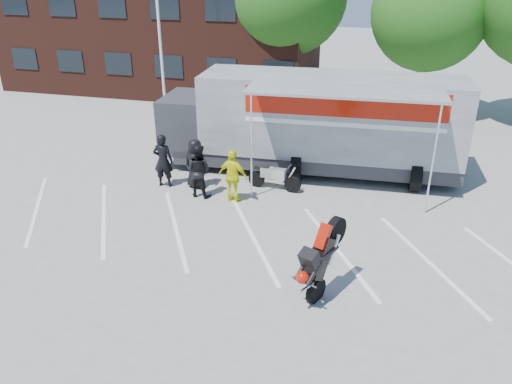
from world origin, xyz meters
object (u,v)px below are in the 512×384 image
at_px(spectator_hivis, 233,176).
at_px(flagpole, 164,15).
at_px(parked_motorcycle, 274,189).
at_px(spectator_leather_a, 196,164).
at_px(spectator_leather_c, 198,171).
at_px(stunt_bike_rider, 330,287).
at_px(tree_mid, 430,13).
at_px(transporter_truck, 313,170).
at_px(spectator_leather_b, 163,161).

bearing_deg(spectator_hivis, flagpole, -40.92).
bearing_deg(parked_motorcycle, spectator_hivis, 145.24).
bearing_deg(spectator_leather_a, spectator_hivis, 167.64).
bearing_deg(spectator_leather_c, stunt_bike_rider, 146.94).
relative_size(tree_mid, transporter_truck, 0.68).
distance_m(spectator_leather_a, spectator_hivis, 1.76).
distance_m(flagpole, transporter_truck, 9.59).
bearing_deg(stunt_bike_rider, spectator_leather_a, 162.48).
bearing_deg(tree_mid, spectator_leather_c, -121.90).
distance_m(tree_mid, spectator_leather_b, 14.84).
relative_size(parked_motorcycle, spectator_hivis, 1.08).
xyz_separation_m(flagpole, stunt_bike_rider, (8.87, -10.80, -5.05)).
height_order(flagpole, spectator_hivis, flagpole).
distance_m(tree_mid, spectator_leather_a, 14.07).
distance_m(stunt_bike_rider, spectator_leather_b, 7.87).
height_order(spectator_leather_b, spectator_hivis, spectator_leather_b).
height_order(transporter_truck, spectator_leather_c, spectator_leather_c).
relative_size(flagpole, spectator_hivis, 4.50).
xyz_separation_m(spectator_leather_a, spectator_leather_c, (0.33, -0.63, 0.03)).
height_order(flagpole, spectator_leather_c, flagpole).
height_order(transporter_truck, stunt_bike_rider, transporter_truck).
bearing_deg(parked_motorcycle, spectator_leather_a, 106.82).
height_order(stunt_bike_rider, spectator_leather_c, spectator_leather_c).
height_order(flagpole, spectator_leather_b, flagpole).
bearing_deg(spectator_leather_b, flagpole, -73.54).
xyz_separation_m(tree_mid, transporter_truck, (-3.91, -8.55, -4.94)).
distance_m(flagpole, spectator_leather_a, 8.23).
distance_m(parked_motorcycle, spectator_leather_a, 2.86).
height_order(stunt_bike_rider, spectator_leather_a, spectator_leather_a).
height_order(parked_motorcycle, spectator_leather_b, spectator_leather_b).
bearing_deg(transporter_truck, stunt_bike_rider, -80.99).
xyz_separation_m(parked_motorcycle, spectator_leather_a, (-2.68, -0.50, 0.87)).
relative_size(flagpole, spectator_leather_c, 4.41).
bearing_deg(stunt_bike_rider, spectator_leather_c, 164.72).
relative_size(tree_mid, stunt_bike_rider, 3.65).
height_order(stunt_bike_rider, spectator_leather_b, spectator_leather_b).
bearing_deg(spectator_leather_c, spectator_leather_b, -10.20).
distance_m(parked_motorcycle, spectator_leather_b, 3.97).
bearing_deg(spectator_leather_b, tree_mid, -132.88).
distance_m(flagpole, spectator_hivis, 9.55).
xyz_separation_m(transporter_truck, spectator_hivis, (-2.14, -3.30, 0.89)).
bearing_deg(spectator_leather_b, transporter_truck, -155.57).
height_order(flagpole, stunt_bike_rider, flagpole).
bearing_deg(spectator_hivis, parked_motorcycle, -119.08).
height_order(tree_mid, parked_motorcycle, tree_mid).
distance_m(spectator_leather_b, spectator_leather_c, 1.52).
relative_size(parked_motorcycle, spectator_leather_a, 1.10).
bearing_deg(spectator_leather_b, stunt_bike_rider, 139.69).
bearing_deg(spectator_hivis, stunt_bike_rider, 144.94).
relative_size(tree_mid, spectator_leather_c, 4.23).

